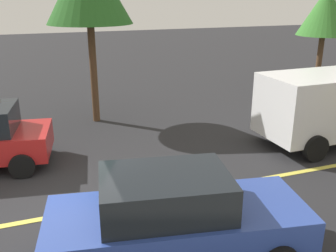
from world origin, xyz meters
name	(u,v)px	position (x,y,z in m)	size (l,w,h in m)	color
ground_plane	(54,217)	(0.00, 0.00, 0.00)	(80.00, 80.00, 0.00)	#262628
lane_marking_centre	(186,193)	(3.00, 0.00, 0.01)	(28.00, 0.16, 0.01)	#E0D14C
car_blue_near_curb	(174,217)	(1.94, -2.04, 0.82)	(4.72, 2.52, 1.63)	#2D479E
tree_right_verge	(326,12)	(12.89, 7.34, 3.64)	(2.46, 2.46, 4.76)	#513823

